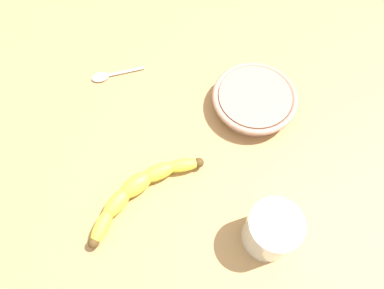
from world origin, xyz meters
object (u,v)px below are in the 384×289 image
banana (138,189)px  smoothie_glass (269,231)px  ceramic_bowl (253,100)px  teaspoon (102,76)px

banana → smoothie_glass: size_ratio=2.01×
banana → ceramic_bowl: bearing=-179.0°
banana → teaspoon: banana is taller
teaspoon → smoothie_glass: bearing=118.1°
banana → ceramic_bowl: (-20.21, 19.75, 0.56)cm
banana → smoothie_glass: smoothie_glass is taller
banana → smoothie_glass: (5.87, 22.46, 2.54)cm
smoothie_glass → ceramic_bowl: 26.29cm
smoothie_glass → banana: bearing=-104.6°
smoothie_glass → ceramic_bowl: (-26.08, -2.71, -1.98)cm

